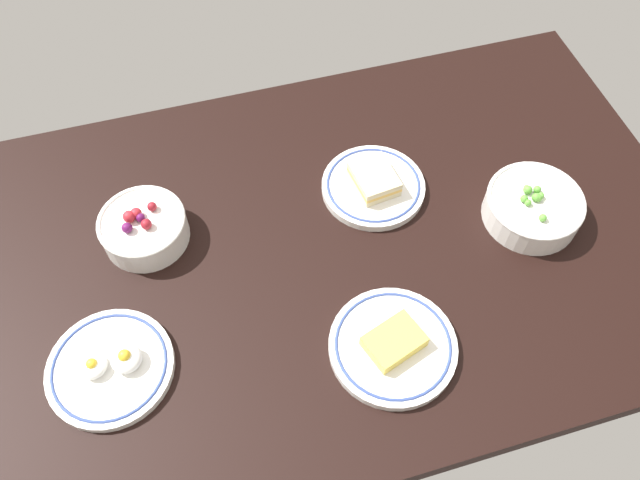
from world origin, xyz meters
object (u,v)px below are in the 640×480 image
(plate_eggs, at_px, (111,367))
(plate_cheese, at_px, (393,346))
(bowl_berries, at_px, (144,228))
(bowl_peas, at_px, (533,207))
(plate_sandwich, at_px, (373,185))

(plate_eggs, height_order, plate_cheese, plate_eggs)
(plate_eggs, distance_m, bowl_berries, 0.25)
(plate_eggs, distance_m, bowl_peas, 0.76)
(plate_eggs, bearing_deg, plate_cheese, 168.54)
(plate_cheese, bearing_deg, bowl_peas, -151.63)
(plate_sandwich, xyz_separation_m, plate_cheese, (0.07, 0.31, -0.00))
(plate_sandwich, distance_m, bowl_berries, 0.42)
(plate_eggs, xyz_separation_m, bowl_berries, (-0.08, -0.23, 0.02))
(plate_sandwich, bearing_deg, bowl_berries, -1.21)
(plate_eggs, relative_size, bowl_berries, 1.30)
(bowl_peas, bearing_deg, plate_sandwich, -28.32)
(plate_eggs, height_order, plate_sandwich, plate_eggs)
(bowl_berries, bearing_deg, plate_cheese, 137.24)
(bowl_berries, bearing_deg, plate_eggs, 69.87)
(bowl_berries, bearing_deg, bowl_peas, 167.82)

